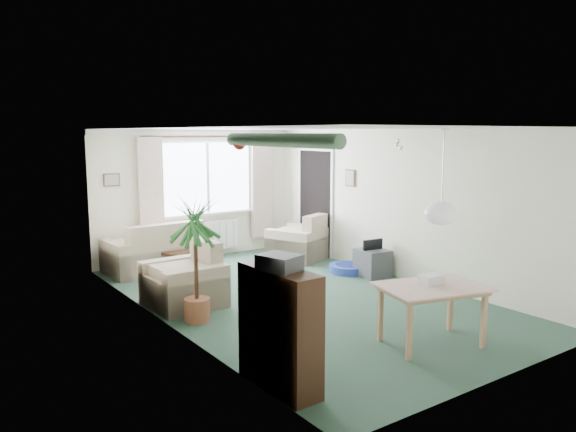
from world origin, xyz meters
TOP-DOWN VIEW (x-y plane):
  - ground at (0.00, 0.00)m, footprint 6.50×6.50m
  - window at (0.20, 3.23)m, footprint 1.80×0.03m
  - curtain_rod at (0.20, 3.15)m, footprint 2.60×0.03m
  - curtain_left at (-0.95, 3.13)m, footprint 0.45×0.08m
  - curtain_right at (1.35, 3.13)m, footprint 0.45×0.08m
  - radiator at (0.20, 3.19)m, footprint 1.20×0.10m
  - doorway at (1.99, 2.20)m, footprint 0.03×0.95m
  - pendant_lamp at (0.20, -2.30)m, footprint 0.36×0.36m
  - tinsel_garland at (-1.92, -2.30)m, footprint 1.60×1.60m
  - bauble_cluster_a at (1.30, 0.90)m, footprint 0.20×0.20m
  - bauble_cluster_b at (1.60, -0.30)m, footprint 0.20×0.20m
  - wall_picture_back at (-1.60, 3.23)m, footprint 0.28×0.03m
  - wall_picture_right at (1.98, 1.20)m, footprint 0.03×0.24m
  - sofa at (-1.02, 2.75)m, footprint 1.75×1.00m
  - armchair_corner at (1.48, 2.06)m, footprint 1.23×1.21m
  - armchair_left at (-1.50, 0.65)m, footprint 0.95×1.00m
  - coffee_table at (-0.68, 2.32)m, footprint 1.00×0.77m
  - photo_frame at (-0.58, 2.32)m, footprint 0.12×0.04m
  - bookshelf at (-1.84, -2.18)m, footprint 0.34×0.93m
  - hifi_box at (-1.87, -2.22)m, footprint 0.37×0.42m
  - houseplant at (-1.65, -0.07)m, footprint 0.71×0.71m
  - dining_table at (0.14, -2.26)m, footprint 1.19×0.94m
  - gift_box at (0.20, -2.20)m, footprint 0.27×0.21m
  - tv_cube at (1.70, 0.30)m, footprint 0.48×0.53m
  - pet_bed at (1.55, 0.73)m, footprint 0.84×0.84m

SIDE VIEW (x-z plane):
  - ground at x=0.00m, z-range 0.00..0.00m
  - pet_bed at x=1.55m, z-range 0.00..0.13m
  - coffee_table at x=-0.68m, z-range 0.00..0.40m
  - tv_cube at x=1.70m, z-range 0.00..0.45m
  - dining_table at x=0.14m, z-range 0.00..0.65m
  - radiator at x=0.20m, z-range 0.12..0.68m
  - sofa at x=-1.02m, z-range 0.00..0.85m
  - armchair_corner at x=1.48m, z-range 0.00..0.86m
  - armchair_left at x=-1.50m, z-range 0.00..0.86m
  - photo_frame at x=-0.58m, z-range 0.40..0.56m
  - bookshelf at x=-1.84m, z-range 0.00..1.13m
  - gift_box at x=0.20m, z-range 0.65..0.77m
  - houseplant at x=-1.65m, z-range 0.00..1.60m
  - doorway at x=1.99m, z-range 0.00..2.00m
  - hifi_box at x=-1.87m, z-range 1.13..1.27m
  - curtain_left at x=-0.95m, z-range 0.27..2.27m
  - curtain_right at x=1.35m, z-range 0.27..2.27m
  - pendant_lamp at x=0.20m, z-range 1.30..1.66m
  - window at x=0.20m, z-range 0.85..2.15m
  - wall_picture_back at x=-1.60m, z-range 1.44..1.66m
  - wall_picture_right at x=1.98m, z-range 1.40..1.70m
  - bauble_cluster_a at x=1.30m, z-range 2.12..2.32m
  - bauble_cluster_b at x=1.60m, z-range 2.12..2.32m
  - curtain_rod at x=0.20m, z-range 2.25..2.29m
  - tinsel_garland at x=-1.92m, z-range 2.22..2.34m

